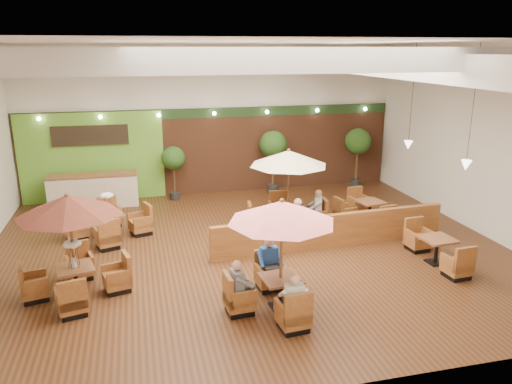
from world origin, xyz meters
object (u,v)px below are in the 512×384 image
object	(u,v)px
table_2	(288,175)
diner_4	(317,205)
topiary_0	(173,160)
topiary_2	(358,144)
table_4	(436,251)
table_3	(109,223)
diner_3	(297,215)
diner_1	(270,258)
diner_0	(294,295)
table_0	(70,227)
diner_2	(239,281)
table_5	(362,212)
service_counter	(94,190)
booth_divider	(332,231)
topiary_1	(273,147)
table_1	(279,230)

from	to	relation	value
table_2	diner_4	world-z (taller)	table_2
topiary_0	topiary_2	xyz separation A→B (m)	(7.17, 0.00, 0.28)
topiary_2	table_4	bearing A→B (deg)	-98.62
table_3	diner_3	bearing A→B (deg)	-34.84
table_4	diner_1	distance (m)	4.59
diner_1	diner_0	bearing A→B (deg)	88.58
table_3	diner_3	size ratio (longest dim) A/B	3.06
topiary_0	diner_3	distance (m)	5.88
diner_3	table_0	bearing A→B (deg)	-147.28
table_2	diner_2	xyz separation A→B (m)	(-2.44, -4.50, -1.00)
table_5	diner_3	size ratio (longest dim) A/B	2.82
service_counter	table_3	xyz separation A→B (m)	(0.61, -3.15, -0.16)
topiary_0	booth_divider	bearing A→B (deg)	-55.72
diner_3	diner_4	size ratio (longest dim) A/B	1.10
topiary_1	topiary_2	bearing A→B (deg)	0.00
diner_0	table_5	bearing A→B (deg)	57.12
table_5	diner_2	bearing A→B (deg)	-145.51
table_3	diner_0	bearing A→B (deg)	-76.32
table_2	table_3	distance (m)	5.47
table_1	diner_0	bearing A→B (deg)	-91.40
table_0	topiary_1	bearing A→B (deg)	33.03
diner_2	table_0	bearing A→B (deg)	-124.13
booth_divider	table_1	world-z (taller)	table_1
service_counter	table_4	bearing A→B (deg)	-38.63
topiary_0	topiary_2	size ratio (longest dim) A/B	0.84
table_2	diner_1	bearing A→B (deg)	-105.19
topiary_0	table_4	bearing A→B (deg)	-50.24
booth_divider	topiary_1	world-z (taller)	topiary_1
table_0	table_5	size ratio (longest dim) A/B	1.03
topiary_1	diner_1	bearing A→B (deg)	-106.18
table_5	table_3	bearing A→B (deg)	167.47
service_counter	table_4	distance (m)	11.36
table_3	diner_2	xyz separation A→B (m)	(2.82, -5.19, 0.31)
topiary_1	diner_0	xyz separation A→B (m)	(-2.22, -9.44, -1.04)
diner_0	table_4	bearing A→B (deg)	28.88
table_4	booth_divider	bearing A→B (deg)	139.17
table_3	table_5	distance (m)	7.83
topiary_1	diner_4	distance (m)	4.19
table_3	diner_1	bearing A→B (deg)	-66.91
table_5	topiary_0	distance (m)	6.93
table_0	diner_4	bearing A→B (deg)	9.30
service_counter	table_4	xyz separation A→B (m)	(8.87, -7.09, -0.25)
table_4	table_0	bearing A→B (deg)	173.40
table_0	diner_0	size ratio (longest dim) A/B	3.23
table_0	diner_2	bearing A→B (deg)	-39.26
booth_divider	topiary_1	size ratio (longest dim) A/B	2.88
table_3	diner_1	size ratio (longest dim) A/B	3.26
table_0	table_5	xyz separation A→B (m)	(8.38, 3.02, -1.32)
topiary_2	diner_3	xyz separation A→B (m)	(-4.11, -4.97, -0.98)
topiary_0	diner_2	world-z (taller)	topiary_0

